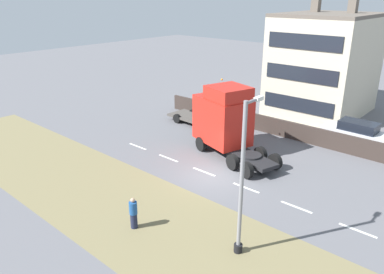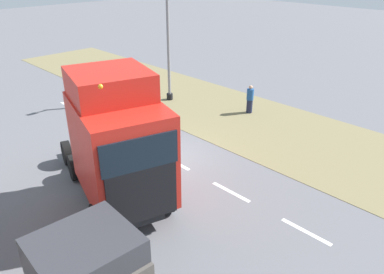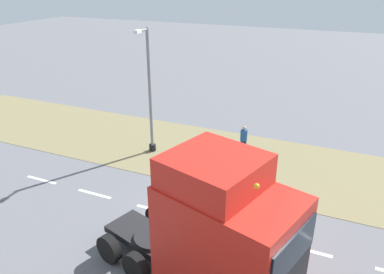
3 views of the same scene
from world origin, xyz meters
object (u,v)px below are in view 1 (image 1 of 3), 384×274
(lamp_post, at_px, (242,189))
(pedestrian, at_px, (133,214))
(flatbed_truck, at_px, (209,112))
(lorry_cab, at_px, (225,120))
(parked_car, at_px, (356,134))

(lamp_post, bearing_deg, pedestrian, 111.23)
(flatbed_truck, relative_size, pedestrian, 3.44)
(lorry_cab, xyz_separation_m, parked_car, (7.42, -6.61, -1.51))
(lorry_cab, distance_m, pedestrian, 10.67)
(parked_car, bearing_deg, flatbed_truck, 111.94)
(lorry_cab, xyz_separation_m, pedestrian, (-10.29, -2.26, -1.65))
(flatbed_truck, distance_m, pedestrian, 15.12)
(lorry_cab, relative_size, flatbed_truck, 1.30)
(lorry_cab, xyz_separation_m, lamp_post, (-8.41, -7.11, 0.67))
(lorry_cab, height_order, lamp_post, lamp_post)
(flatbed_truck, height_order, lamp_post, lamp_post)
(lamp_post, bearing_deg, parked_car, 1.82)
(flatbed_truck, xyz_separation_m, lamp_post, (-11.80, -11.24, 1.73))
(lorry_cab, distance_m, lamp_post, 11.03)
(parked_car, relative_size, pedestrian, 2.93)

